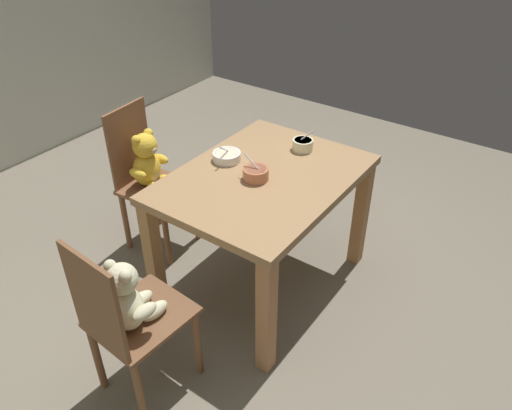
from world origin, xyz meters
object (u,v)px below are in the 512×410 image
at_px(teddy_chair_near_left, 128,309).
at_px(porridge_bowl_cream_near_right, 303,144).
at_px(teddy_chair_far_center, 148,170).
at_px(porridge_bowl_white_far_center, 227,156).
at_px(porridge_bowl_terracotta_center, 256,173).
at_px(dining_table, 264,195).

height_order(teddy_chair_near_left, porridge_bowl_cream_near_right, teddy_chair_near_left).
bearing_deg(teddy_chair_far_center, porridge_bowl_white_far_center, 4.56).
relative_size(teddy_chair_near_left, porridge_bowl_terracotta_center, 6.27).
distance_m(porridge_bowl_cream_near_right, porridge_bowl_white_far_center, 0.45).
height_order(teddy_chair_far_center, porridge_bowl_cream_near_right, teddy_chair_far_center).
xyz_separation_m(porridge_bowl_cream_near_right, porridge_bowl_white_far_center, (-0.35, 0.28, -0.01)).
bearing_deg(teddy_chair_near_left, teddy_chair_far_center, 45.04).
bearing_deg(porridge_bowl_terracotta_center, dining_table, -12.21).
xyz_separation_m(teddy_chair_far_center, porridge_bowl_white_far_center, (0.09, -0.55, 0.23)).
xyz_separation_m(teddy_chair_far_center, teddy_chair_near_left, (-0.87, -0.76, -0.01)).
distance_m(porridge_bowl_cream_near_right, porridge_bowl_terracotta_center, 0.42).
distance_m(dining_table, porridge_bowl_terracotta_center, 0.17).
relative_size(teddy_chair_near_left, porridge_bowl_white_far_center, 5.50).
height_order(dining_table, porridge_bowl_white_far_center, porridge_bowl_white_far_center).
bearing_deg(dining_table, teddy_chair_near_left, 177.06).
bearing_deg(teddy_chair_far_center, teddy_chair_near_left, -53.88).
distance_m(dining_table, porridge_bowl_cream_near_right, 0.40).
bearing_deg(porridge_bowl_cream_near_right, teddy_chair_near_left, 177.02).
bearing_deg(porridge_bowl_white_far_center, teddy_chair_near_left, -167.75).
relative_size(teddy_chair_far_center, porridge_bowl_terracotta_center, 6.45).
bearing_deg(dining_table, teddy_chair_far_center, 95.47).
height_order(teddy_chair_far_center, teddy_chair_near_left, teddy_chair_far_center).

